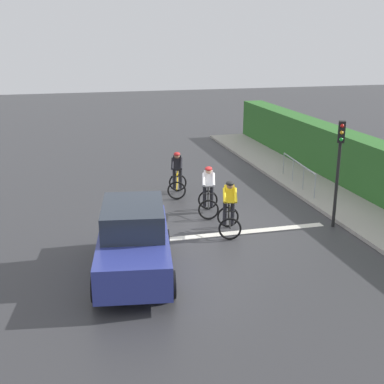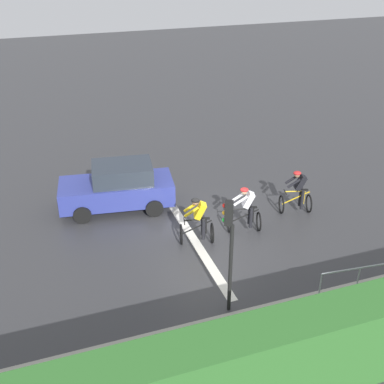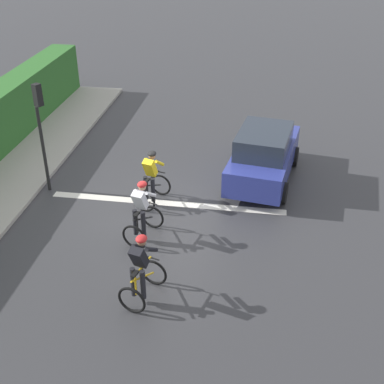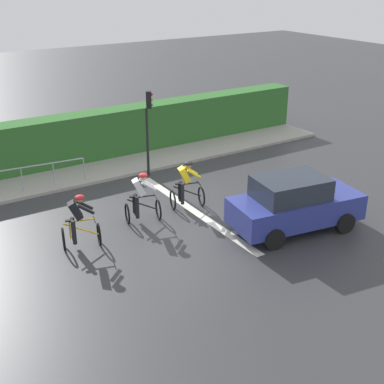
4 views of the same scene
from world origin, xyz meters
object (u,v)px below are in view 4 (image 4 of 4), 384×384
(cyclist_mid, at_px, (186,186))
(cyclist_lead, at_px, (79,223))
(car_navy, at_px, (294,204))
(cyclist_second, at_px, (141,199))
(traffic_light_near_crossing, at_px, (148,121))
(pedestrian_railing_kerbside, at_px, (37,171))

(cyclist_mid, bearing_deg, cyclist_lead, 99.57)
(car_navy, bearing_deg, cyclist_second, 51.20)
(car_navy, xyz_separation_m, traffic_light_near_crossing, (6.45, 1.59, 1.35))
(cyclist_second, xyz_separation_m, car_navy, (-3.00, -3.73, 0.08))
(car_navy, bearing_deg, traffic_light_near_crossing, 13.85)
(cyclist_second, bearing_deg, car_navy, -128.80)
(cyclist_mid, height_order, car_navy, car_navy)
(cyclist_lead, bearing_deg, cyclist_mid, -80.43)
(pedestrian_railing_kerbside, bearing_deg, car_navy, -141.47)
(pedestrian_railing_kerbside, bearing_deg, cyclist_lead, 176.74)
(cyclist_lead, relative_size, traffic_light_near_crossing, 0.50)
(cyclist_second, distance_m, pedestrian_railing_kerbside, 4.69)
(cyclist_second, bearing_deg, cyclist_lead, 103.27)
(car_navy, xyz_separation_m, pedestrian_railing_kerbside, (7.23, 5.76, -0.09))
(traffic_light_near_crossing, bearing_deg, cyclist_mid, 173.51)
(cyclist_lead, xyz_separation_m, cyclist_mid, (0.68, -4.06, 0.00))
(cyclist_mid, xyz_separation_m, pedestrian_railing_kerbside, (4.09, 3.79, -0.01))
(cyclist_lead, relative_size, pedestrian_railing_kerbside, 0.48)
(pedestrian_railing_kerbside, bearing_deg, traffic_light_near_crossing, -100.61)
(cyclist_mid, height_order, traffic_light_near_crossing, traffic_light_near_crossing)
(cyclist_lead, xyz_separation_m, pedestrian_railing_kerbside, (4.77, -0.27, -0.01))
(cyclist_second, height_order, traffic_light_near_crossing, traffic_light_near_crossing)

